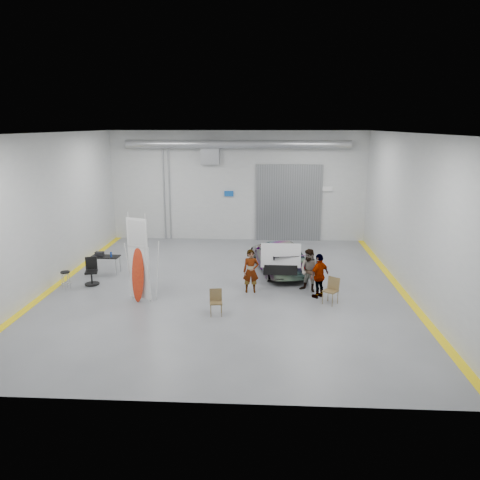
{
  "coord_description": "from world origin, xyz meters",
  "views": [
    {
      "loc": [
        1.48,
        -17.59,
        6.31
      ],
      "look_at": [
        0.44,
        1.77,
        1.5
      ],
      "focal_mm": 35.0,
      "sensor_mm": 36.0,
      "label": 1
    }
  ],
  "objects_px": {
    "work_table": "(104,256)",
    "office_chair": "(92,273)",
    "person_b": "(310,270)",
    "person_c": "(319,276)",
    "surfboard_display": "(141,267)",
    "folding_chair_near": "(216,307)",
    "shop_stool": "(66,280)",
    "sedan_car": "(279,256)",
    "folding_chair_far": "(330,296)",
    "person_a": "(251,271)"
  },
  "relations": [
    {
      "from": "person_a",
      "to": "shop_stool",
      "type": "distance_m",
      "value": 7.27
    },
    {
      "from": "person_c",
      "to": "shop_stool",
      "type": "distance_m",
      "value": 9.82
    },
    {
      "from": "sedan_car",
      "to": "folding_chair_near",
      "type": "height_order",
      "value": "sedan_car"
    },
    {
      "from": "work_table",
      "to": "person_b",
      "type": "bearing_deg",
      "value": -11.76
    },
    {
      "from": "person_c",
      "to": "office_chair",
      "type": "xyz_separation_m",
      "value": [
        -8.99,
        0.99,
        -0.37
      ]
    },
    {
      "from": "sedan_car",
      "to": "person_c",
      "type": "relative_size",
      "value": 2.74
    },
    {
      "from": "folding_chair_far",
      "to": "office_chair",
      "type": "distance_m",
      "value": 9.47
    },
    {
      "from": "surfboard_display",
      "to": "folding_chair_far",
      "type": "distance_m",
      "value": 6.9
    },
    {
      "from": "person_a",
      "to": "shop_stool",
      "type": "xyz_separation_m",
      "value": [
        -7.25,
        -0.1,
        -0.48
      ]
    },
    {
      "from": "surfboard_display",
      "to": "folding_chair_near",
      "type": "distance_m",
      "value": 3.2
    },
    {
      "from": "surfboard_display",
      "to": "folding_chair_far",
      "type": "height_order",
      "value": "surfboard_display"
    },
    {
      "from": "person_c",
      "to": "person_b",
      "type": "bearing_deg",
      "value": -109.79
    },
    {
      "from": "person_c",
      "to": "folding_chair_near",
      "type": "height_order",
      "value": "person_c"
    },
    {
      "from": "surfboard_display",
      "to": "office_chair",
      "type": "height_order",
      "value": "surfboard_display"
    },
    {
      "from": "work_table",
      "to": "office_chair",
      "type": "distance_m",
      "value": 1.49
    },
    {
      "from": "shop_stool",
      "to": "folding_chair_far",
      "type": "bearing_deg",
      "value": -5.55
    },
    {
      "from": "folding_chair_far",
      "to": "shop_stool",
      "type": "bearing_deg",
      "value": -148.9
    },
    {
      "from": "person_c",
      "to": "folding_chair_far",
      "type": "relative_size",
      "value": 1.76
    },
    {
      "from": "person_b",
      "to": "folding_chair_near",
      "type": "distance_m",
      "value": 4.24
    },
    {
      "from": "person_a",
      "to": "folding_chair_near",
      "type": "bearing_deg",
      "value": -120.46
    },
    {
      "from": "folding_chair_far",
      "to": "shop_stool",
      "type": "height_order",
      "value": "folding_chair_far"
    },
    {
      "from": "office_chair",
      "to": "person_a",
      "type": "bearing_deg",
      "value": -19.24
    },
    {
      "from": "sedan_car",
      "to": "person_b",
      "type": "relative_size",
      "value": 2.76
    },
    {
      "from": "folding_chair_far",
      "to": "person_c",
      "type": "bearing_deg",
      "value": 154.32
    },
    {
      "from": "folding_chair_near",
      "to": "folding_chair_far",
      "type": "xyz_separation_m",
      "value": [
        4.0,
        1.23,
        0.03
      ]
    },
    {
      "from": "person_a",
      "to": "person_b",
      "type": "xyz_separation_m",
      "value": [
        2.26,
        0.2,
        -0.0
      ]
    },
    {
      "from": "folding_chair_near",
      "to": "shop_stool",
      "type": "xyz_separation_m",
      "value": [
        -6.14,
        2.22,
        0.09
      ]
    },
    {
      "from": "surfboard_display",
      "to": "person_a",
      "type": "bearing_deg",
      "value": 41.73
    },
    {
      "from": "surfboard_display",
      "to": "person_b",
      "type": "bearing_deg",
      "value": 37.43
    },
    {
      "from": "person_b",
      "to": "office_chair",
      "type": "distance_m",
      "value": 8.71
    },
    {
      "from": "person_c",
      "to": "shop_stool",
      "type": "height_order",
      "value": "person_c"
    },
    {
      "from": "folding_chair_far",
      "to": "shop_stool",
      "type": "xyz_separation_m",
      "value": [
        -10.15,
        0.99,
        0.06
      ]
    },
    {
      "from": "person_a",
      "to": "person_c",
      "type": "height_order",
      "value": "person_c"
    },
    {
      "from": "sedan_car",
      "to": "person_c",
      "type": "distance_m",
      "value": 3.55
    },
    {
      "from": "surfboard_display",
      "to": "folding_chair_far",
      "type": "bearing_deg",
      "value": 25.62
    },
    {
      "from": "sedan_car",
      "to": "person_a",
      "type": "distance_m",
      "value": 3.06
    },
    {
      "from": "person_b",
      "to": "shop_stool",
      "type": "distance_m",
      "value": 9.53
    },
    {
      "from": "person_a",
      "to": "folding_chair_far",
      "type": "relative_size",
      "value": 1.75
    },
    {
      "from": "folding_chair_far",
      "to": "sedan_car",
      "type": "bearing_deg",
      "value": 150.48
    },
    {
      "from": "folding_chair_far",
      "to": "work_table",
      "type": "height_order",
      "value": "work_table"
    },
    {
      "from": "work_table",
      "to": "shop_stool",
      "type": "bearing_deg",
      "value": -111.07
    },
    {
      "from": "shop_stool",
      "to": "work_table",
      "type": "xyz_separation_m",
      "value": [
        0.81,
        2.11,
        0.4
      ]
    },
    {
      "from": "sedan_car",
      "to": "folding_chair_near",
      "type": "xyz_separation_m",
      "value": [
        -2.28,
        -5.15,
        -0.4
      ]
    },
    {
      "from": "shop_stool",
      "to": "office_chair",
      "type": "xyz_separation_m",
      "value": [
        0.82,
        0.65,
        0.11
      ]
    },
    {
      "from": "folding_chair_near",
      "to": "work_table",
      "type": "distance_m",
      "value": 6.88
    },
    {
      "from": "work_table",
      "to": "office_chair",
      "type": "relative_size",
      "value": 1.13
    },
    {
      "from": "surfboard_display",
      "to": "folding_chair_near",
      "type": "relative_size",
      "value": 3.73
    },
    {
      "from": "person_a",
      "to": "surfboard_display",
      "type": "height_order",
      "value": "surfboard_display"
    },
    {
      "from": "person_b",
      "to": "shop_stool",
      "type": "relative_size",
      "value": 2.3
    },
    {
      "from": "shop_stool",
      "to": "person_c",
      "type": "bearing_deg",
      "value": -1.96
    }
  ]
}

